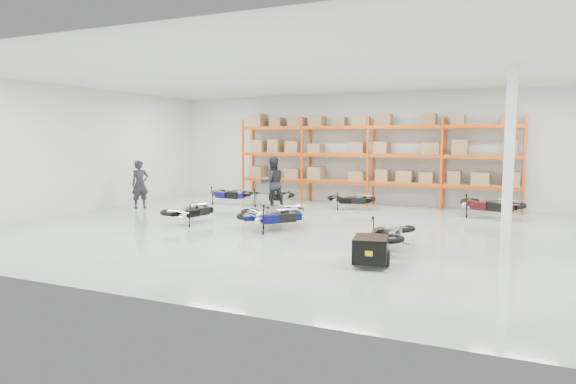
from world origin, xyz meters
The scene contains 14 objects.
room centered at (0.00, 0.00, 2.25)m, with size 18.00×18.00×18.00m.
pallet_rack centered at (0.00, 6.45, 2.26)m, with size 11.28×0.98×3.62m.
structural_column centered at (5.20, 0.50, 2.25)m, with size 0.25×0.25×4.50m, color white.
moto_blue_centre centered at (-1.02, -0.41, 0.53)m, with size 0.77×1.73×1.06m, color #07084A, non-canonical shape.
moto_silver_left centered at (-1.31, 0.36, 0.53)m, with size 0.77×1.73×1.06m, color #B6B9BD, non-canonical shape.
moto_black_far_left centered at (-3.93, -0.36, 0.50)m, with size 0.73×1.64×1.00m, color black, non-canonical shape.
moto_touring_right centered at (2.69, -1.69, 0.53)m, with size 0.76×1.72×1.05m, color black, non-canonical shape.
trailer centered at (2.69, -3.29, 0.36)m, with size 0.84×1.52×0.62m.
moto_back_a centered at (-5.28, 4.27, 0.54)m, with size 0.79×1.77×1.08m, color navy, non-canonical shape.
moto_back_b centered at (-3.57, 4.49, 0.51)m, with size 0.75×1.68×1.03m, color #A7ADB1, non-canonical shape.
moto_back_c centered at (-0.32, 4.89, 0.48)m, with size 0.70×1.58×0.96m, color black, non-canonical shape.
moto_back_d centered at (4.57, 4.71, 0.59)m, with size 0.85×1.92×1.17m, color #410D12, non-canonical shape.
person_left centered at (-7.80, 1.87, 0.92)m, with size 0.67×0.44×1.85m, color #22212A.
person_back centered at (-3.14, 3.93, 0.98)m, with size 0.96×0.75×1.97m, color black.
Camera 1 is at (5.47, -13.62, 2.68)m, focal length 32.00 mm.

